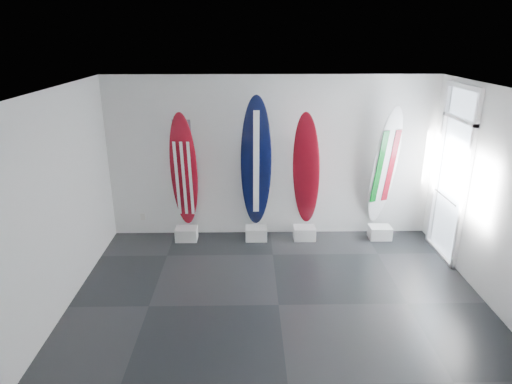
{
  "coord_description": "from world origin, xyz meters",
  "views": [
    {
      "loc": [
        -0.42,
        -5.48,
        3.67
      ],
      "look_at": [
        -0.3,
        1.4,
        1.22
      ],
      "focal_mm": 31.41,
      "sensor_mm": 36.0,
      "label": 1
    }
  ],
  "objects_px": {
    "surfboard_usa": "(184,171)",
    "surfboard_swiss": "(306,170)",
    "surfboard_italy": "(385,167)",
    "surfboard_navy": "(256,163)"
  },
  "relations": [
    {
      "from": "surfboard_usa",
      "to": "surfboard_swiss",
      "type": "distance_m",
      "value": 2.22
    },
    {
      "from": "surfboard_swiss",
      "to": "surfboard_italy",
      "type": "distance_m",
      "value": 1.43
    },
    {
      "from": "surfboard_usa",
      "to": "surfboard_italy",
      "type": "distance_m",
      "value": 3.65
    },
    {
      "from": "surfboard_navy",
      "to": "surfboard_usa",
      "type": "bearing_deg",
      "value": 178.76
    },
    {
      "from": "surfboard_swiss",
      "to": "surfboard_italy",
      "type": "relative_size",
      "value": 0.95
    },
    {
      "from": "surfboard_navy",
      "to": "surfboard_swiss",
      "type": "xyz_separation_m",
      "value": [
        0.91,
        0.0,
        -0.14
      ]
    },
    {
      "from": "surfboard_usa",
      "to": "surfboard_swiss",
      "type": "xyz_separation_m",
      "value": [
        2.22,
        0.0,
        0.0
      ]
    },
    {
      "from": "surfboard_swiss",
      "to": "surfboard_navy",
      "type": "bearing_deg",
      "value": -160.19
    },
    {
      "from": "surfboard_usa",
      "to": "surfboard_navy",
      "type": "distance_m",
      "value": 1.32
    },
    {
      "from": "surfboard_italy",
      "to": "surfboard_usa",
      "type": "bearing_deg",
      "value": 161.53
    }
  ]
}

